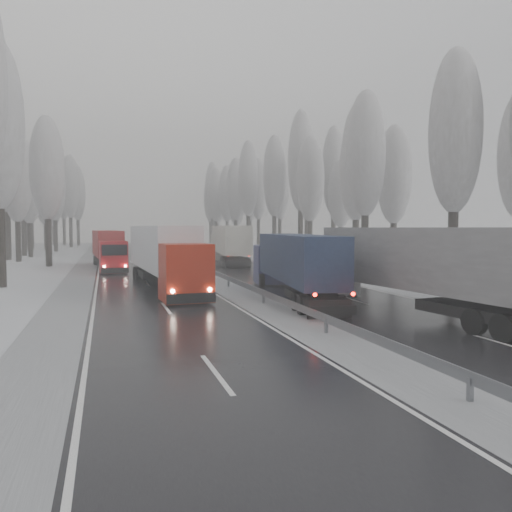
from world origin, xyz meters
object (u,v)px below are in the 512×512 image
truck_cream_box (229,242)px  truck_red_red (108,246)px  truck_red_white (164,252)px  box_truck_distant (168,243)px  truck_blue_box (293,261)px  truck_grey_tarp (406,263)px

truck_cream_box → truck_red_red: truck_cream_box is taller
truck_red_red → truck_red_white: bearing=-83.4°
box_truck_distant → truck_red_red: bearing=-99.0°
truck_blue_box → truck_red_red: truck_red_red is taller
truck_red_white → truck_red_red: (-3.50, 19.19, -0.24)m
truck_grey_tarp → truck_red_white: truck_red_white is taller
truck_blue_box → truck_cream_box: size_ratio=0.86×
truck_red_white → truck_red_red: 19.50m
truck_grey_tarp → truck_blue_box: size_ratio=1.11×
box_truck_distant → truck_grey_tarp: bearing=-81.3°
box_truck_distant → truck_cream_box: bearing=-80.0°
truck_red_red → box_truck_distant: bearing=71.0°
truck_blue_box → truck_red_red: (-10.30, 25.52, 0.06)m
truck_blue_box → truck_cream_box: 27.49m
truck_grey_tarp → truck_red_white: (-10.19, 12.70, 0.06)m
truck_grey_tarp → truck_cream_box: size_ratio=0.95×
truck_cream_box → box_truck_distant: size_ratio=2.44×
truck_red_white → truck_red_red: size_ratio=1.11×
truck_red_white → truck_red_red: bearing=96.9°
truck_grey_tarp → truck_red_red: 34.70m
box_truck_distant → truck_red_white: size_ratio=0.42×
truck_cream_box → truck_red_red: 13.23m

